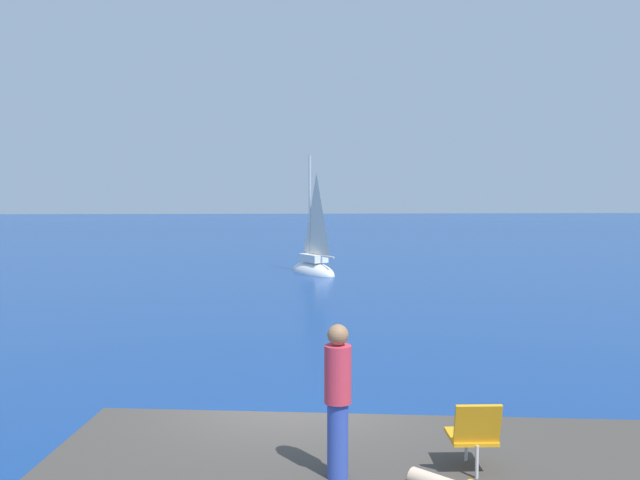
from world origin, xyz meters
TOP-DOWN VIEW (x-y plane):
  - ground_plane at (0.00, 0.00)m, footprint 160.00×160.00m
  - sailboat_near at (0.96, 21.48)m, footprint 2.45×3.12m
  - person_standing at (0.44, -2.73)m, footprint 0.28×0.28m
  - beach_chair at (1.89, -2.66)m, footprint 0.49×0.60m

SIDE VIEW (x-z plane):
  - ground_plane at x=0.00m, z-range 0.00..0.00m
  - sailboat_near at x=0.96m, z-range -2.57..3.19m
  - beach_chair at x=1.89m, z-range 1.06..1.86m
  - person_standing at x=0.44m, z-range 1.07..2.69m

